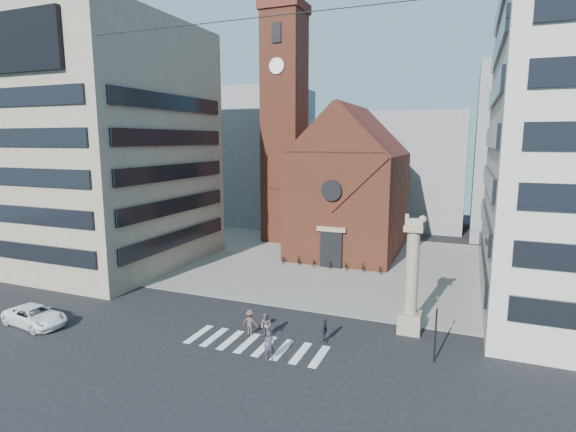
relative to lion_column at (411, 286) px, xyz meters
The scene contains 23 objects.
ground 11.01m from the lion_column, 163.32° to the right, with size 120.00×120.00×0.00m, color black.
piazza 19.18m from the lion_column, 122.03° to the left, with size 46.00×30.00×0.05m, color gray.
zebra_crossing 11.72m from the lion_column, 147.61° to the right, with size 10.20×3.20×0.01m, color white, non-canonical shape.
church 24.62m from the lion_column, 114.43° to the left, with size 12.00×16.65×18.00m.
campanile 34.29m from the lion_column, 128.68° to the left, with size 5.50×5.50×31.20m.
building_left 36.01m from the lion_column, 168.37° to the left, with size 18.00×20.00×26.00m, color gray.
bg_block_left 48.23m from the lion_column, 129.04° to the left, with size 16.00×14.00×22.00m, color gray.
bg_block_mid 42.55m from the lion_column, 95.45° to the left, with size 14.00×12.00×18.00m, color gray.
bg_block_right 41.69m from the lion_column, 72.91° to the left, with size 16.00×14.00×24.00m, color gray.
lion_column is the anchor object (origin of this frame).
traffic_light 4.62m from the lion_column, 63.54° to the right, with size 0.13×0.16×4.30m.
white_car 27.97m from the lion_column, 160.64° to the right, with size 2.43×5.27×1.46m, color white.
pedestrian_0 11.12m from the lion_column, 135.41° to the right, with size 0.70×0.46×1.92m, color #3C3346.
pedestrian_1 10.72m from the lion_column, 153.12° to the right, with size 0.86×0.67×1.76m, color #60524D.
pedestrian_2 7.02m from the lion_column, 143.16° to the right, with size 1.05×0.44×1.78m, color #27282F.
pedestrian_3 11.79m from the lion_column, 155.98° to the right, with size 1.21×0.69×1.87m, color #45372E.
scooter_0 20.94m from the lion_column, 138.61° to the left, with size 0.54×1.54×0.81m, color black.
scooter_1 19.62m from the lion_column, 135.06° to the left, with size 0.42×1.50×0.90m, color black.
scooter_2 18.41m from the lion_column, 131.00° to the left, with size 0.54×1.54×0.81m, color black.
scooter_3 17.28m from the lion_column, 126.38° to the left, with size 0.42×1.50×0.90m, color black.
scooter_4 16.29m from the lion_column, 121.14° to the left, with size 0.54×1.54×0.81m, color black.
scooter_5 15.44m from the lion_column, 115.24° to the left, with size 0.42×1.50×0.90m, color black.
scooter_6 14.78m from the lion_column, 108.72° to the left, with size 0.54×1.54×0.81m, color black.
Camera 1 is at (13.25, -28.79, 13.77)m, focal length 28.00 mm.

